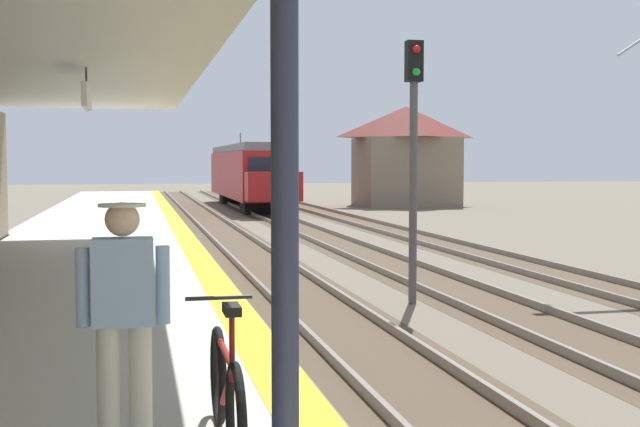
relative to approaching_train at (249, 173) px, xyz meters
The scene contains 9 objects.
station_platform 35.45m from the approaching_train, 102.73° to the right, with size 5.00×80.00×0.91m.
track_pair_nearest_platform 30.80m from the approaching_train, 96.36° to the right, with size 2.34×120.00×0.16m.
track_pair_middle 30.62m from the approaching_train, 90.01° to the right, with size 2.34×120.00×0.16m.
track_pair_far_side 30.80m from the approaching_train, 83.66° to the right, with size 2.34×120.00×0.16m.
approaching_train is the anchor object (origin of this frame).
commuter_person 46.04m from the approaching_train, 98.59° to the right, with size 0.59×0.30×1.67m.
bicycle_beside_commuter 45.90m from the approaching_train, 97.78° to the right, with size 0.48×1.82×1.04m.
rail_signal_post 35.32m from the approaching_train, 92.31° to the right, with size 0.32×0.34×5.20m.
distant_trackside_house 10.28m from the approaching_train, ahead, with size 6.60×5.28×6.40m.
Camera 1 is at (-1.48, -0.40, 2.82)m, focal length 46.73 mm.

